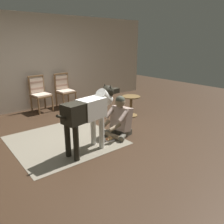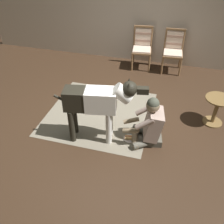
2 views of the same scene
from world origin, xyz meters
The scene contains 9 objects.
ground_plane centered at (0.00, 0.00, 0.00)m, with size 14.47×14.47×0.00m, color #342317.
back_wall centered at (0.00, 2.80, 1.30)m, with size 8.36×0.10×2.60m, color beige.
area_rug centered at (-0.27, 0.24, 0.00)m, with size 1.93×1.91×0.01m, color #746B5A.
dining_chair_left_of_pair centered at (0.12, 2.44, 0.54)m, with size 0.51×0.52×0.98m.
dining_chair_right_of_pair centered at (0.86, 2.44, 0.54)m, with size 0.49×0.49×0.98m.
person_sitting_on_floor centered at (0.73, -0.25, 0.35)m, with size 0.69×0.57×0.84m.
large_dog centered at (-0.09, -0.41, 0.73)m, with size 1.43×0.44×1.13m.
hot_dog_on_plate centered at (0.43, -0.31, 0.03)m, with size 0.21×0.21×0.06m.
round_side_table centered at (1.79, 0.53, 0.32)m, with size 0.46×0.46×0.53m.
Camera 2 is at (0.96, -3.35, 2.89)m, focal length 39.87 mm.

